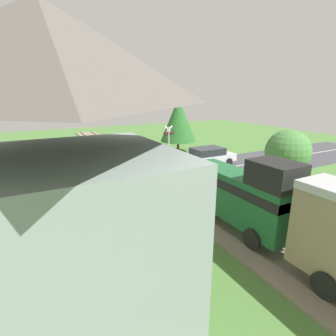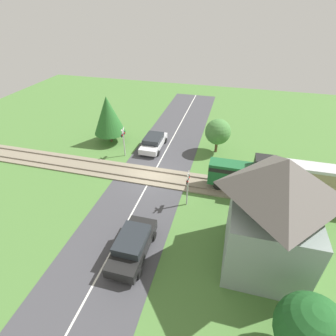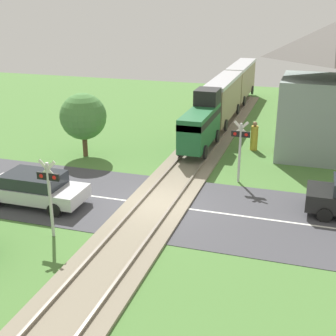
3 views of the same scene
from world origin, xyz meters
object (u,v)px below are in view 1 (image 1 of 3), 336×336
crossing_signal_west_approach (169,139)px  pedestrian_by_station (198,250)px  car_far_side (11,198)px  station_building (60,188)px  crossing_signal_east_approach (137,172)px  car_near_crossing (207,156)px

crossing_signal_west_approach → pedestrian_by_station: (5.84, 12.94, -1.19)m
car_far_side → crossing_signal_west_approach: bearing=-155.1°
car_far_side → station_building: size_ratio=0.61×
car_far_side → crossing_signal_west_approach: size_ratio=1.47×
car_far_side → crossing_signal_east_approach: size_ratio=1.47×
station_building → pedestrian_by_station: bearing=-177.8°
car_near_crossing → pedestrian_by_station: (8.11, 10.56, 0.04)m
crossing_signal_west_approach → crossing_signal_east_approach: same height
station_building → pedestrian_by_station: size_ratio=4.29×
crossing_signal_west_approach → pedestrian_by_station: crossing_signal_west_approach is taller
car_far_side → crossing_signal_east_approach: crossing_signal_east_approach is taller
car_far_side → crossing_signal_west_approach: crossing_signal_west_approach is taller
car_far_side → crossing_signal_west_approach: 12.54m
crossing_signal_east_approach → station_building: size_ratio=0.42×
station_building → car_near_crossing: bearing=-138.2°
car_near_crossing → station_building: (12.00, 10.71, 2.90)m
crossing_signal_east_approach → station_building: bearing=54.3°
crossing_signal_east_approach → station_building: (3.92, 5.45, 1.67)m
car_far_side → pedestrian_by_station: pedestrian_by_station is taller
car_far_side → car_near_crossing: bearing=-168.0°
crossing_signal_east_approach → station_building: station_building is taller
car_near_crossing → crossing_signal_west_approach: bearing=-46.4°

